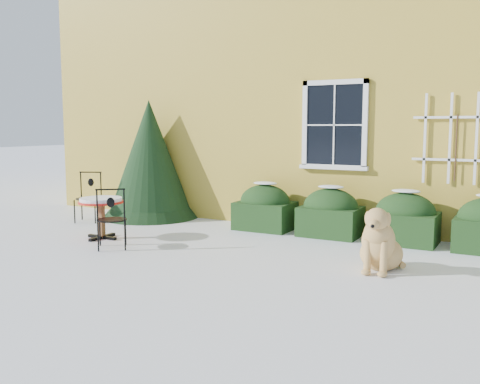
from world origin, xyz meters
The scene contains 8 objects.
ground centered at (0.00, 0.00, 0.00)m, with size 80.00×80.00×0.00m, color white.
house centered at (0.00, 7.00, 3.22)m, with size 12.40×8.40×6.40m.
hedge_row centered at (1.65, 2.55, 0.40)m, with size 4.95×0.80×0.91m.
evergreen_shrub centered at (-3.08, 2.63, 1.01)m, with size 2.07×2.07×2.51m.
bistro_table centered at (-2.42, 0.41, 0.60)m, with size 0.78×0.78×0.72m.
patio_chair_near centered at (-1.74, -0.10, 0.49)m, with size 0.62×0.61×0.99m.
patio_chair_far centered at (-3.88, 1.59, 0.51)m, with size 0.60×0.60×1.02m.
dog centered at (2.36, 0.59, 0.37)m, with size 0.62×1.03×0.92m.
Camera 1 is at (4.07, -6.50, 1.95)m, focal length 40.00 mm.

